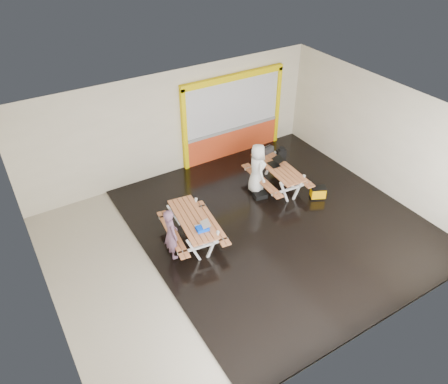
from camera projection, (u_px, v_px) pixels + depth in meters
room at (242, 186)px, 10.81m from camera, size 10.02×8.02×3.52m
deck at (277, 222)px, 12.34m from camera, size 7.50×7.98×0.05m
kiosk at (233, 118)px, 14.64m from camera, size 3.88×0.16×3.00m
picnic_table_left at (192, 224)px, 11.34m from camera, size 1.61×2.17×0.81m
picnic_table_right at (277, 172)px, 13.37m from camera, size 1.53×2.16×0.83m
person_left at (171, 234)px, 10.69m from camera, size 0.37×0.55×1.46m
person_right at (257, 169)px, 13.09m from camera, size 0.70×0.91×1.64m
laptop_left at (202, 227)px, 10.88m from camera, size 0.42×0.40×0.15m
laptop_right at (275, 163)px, 13.33m from camera, size 0.44×0.39×0.18m
blue_pouch at (202, 228)px, 10.83m from camera, size 0.34×0.26×0.09m
toolbox at (268, 150)px, 13.90m from camera, size 0.44×0.28×0.24m
backpack at (281, 154)px, 14.00m from camera, size 0.33×0.25×0.49m
dark_case at (260, 195)px, 13.23m from camera, size 0.44×0.36×0.15m
fluke_bag at (318, 193)px, 13.13m from camera, size 0.54×0.47×0.40m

